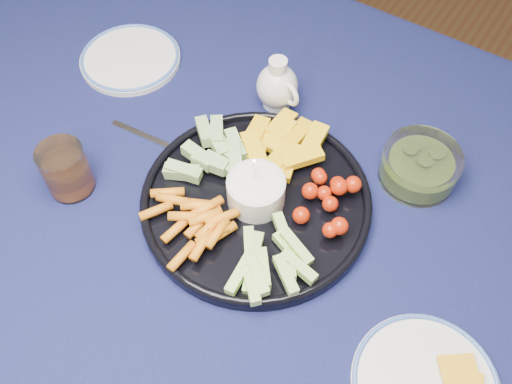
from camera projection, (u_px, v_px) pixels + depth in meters
The scene contains 8 objects.
dining_table at pixel (242, 216), 1.00m from camera, with size 1.67×1.07×0.75m.
crudite_platter at pixel (255, 197), 0.89m from camera, with size 0.36×0.36×0.12m.
creamer_pitcher at pixel (278, 86), 1.00m from camera, with size 0.09×0.07×0.10m.
pickle_bowl at pixel (419, 167), 0.92m from camera, with size 0.13×0.13×0.06m.
cheese_plate at pixel (426, 384), 0.73m from camera, with size 0.19×0.19×0.02m.
juice_tumbler at pixel (67, 172), 0.90m from camera, with size 0.07×0.07×0.09m.
fork_left at pixel (164, 144), 0.97m from camera, with size 0.18×0.03×0.00m.
side_plate_extra at pixel (130, 58), 1.09m from camera, with size 0.19×0.19×0.02m.
Camera 1 is at (0.32, -0.43, 1.50)m, focal length 40.00 mm.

